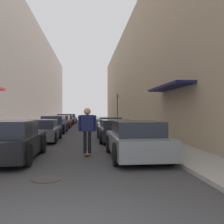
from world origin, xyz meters
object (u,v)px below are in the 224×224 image
object	(u,v)px
parked_car_left_4	(65,120)
traffic_light	(117,106)
parked_car_left_3	(61,122)
parked_car_right_2	(110,125)
parked_car_left_5	(70,119)
parked_car_right_0	(136,140)
parked_car_left_0	(8,141)
parked_car_right_1	(115,130)
parked_car_left_1	(41,131)
parked_car_left_2	(54,125)
manhole_cover	(46,179)
skateboarder	(87,126)

from	to	relation	value
parked_car_left_4	traffic_light	distance (m)	6.69
parked_car_left_3	parked_car_right_2	world-z (taller)	parked_car_left_3
parked_car_left_5	parked_car_right_0	xyz separation A→B (m)	(4.32, -28.09, 0.01)
parked_car_left_0	parked_car_right_1	distance (m)	6.75
parked_car_left_0	parked_car_left_1	bearing A→B (deg)	88.50
parked_car_left_1	parked_car_right_1	bearing A→B (deg)	-2.62
parked_car_left_4	parked_car_left_2	bearing A→B (deg)	-89.31
parked_car_left_2	parked_car_left_4	size ratio (longest dim) A/B	0.99
parked_car_left_5	parked_car_right_1	size ratio (longest dim) A/B	0.87
parked_car_left_0	parked_car_right_2	world-z (taller)	parked_car_left_0
traffic_light	parked_car_left_4	bearing A→B (deg)	173.10
parked_car_left_3	traffic_light	xyz separation A→B (m)	(6.33, 4.89, 1.77)
parked_car_right_0	traffic_light	world-z (taller)	traffic_light
parked_car_right_1	parked_car_left_4	bearing A→B (deg)	104.13
parked_car_left_0	parked_car_left_3	size ratio (longest dim) A/B	0.95
parked_car_left_0	parked_car_left_3	world-z (taller)	parked_car_left_0
manhole_cover	parked_car_right_2	bearing A→B (deg)	78.33
parked_car_left_1	parked_car_left_4	distance (m)	16.97
parked_car_left_5	parked_car_right_2	world-z (taller)	parked_car_left_5
parked_car_left_5	parked_car_right_1	xyz separation A→B (m)	(4.18, -22.76, -0.05)
parked_car_left_2	parked_car_left_0	bearing A→B (deg)	-90.59
parked_car_right_0	parked_car_left_0	bearing A→B (deg)	178.47
parked_car_left_1	parked_car_left_3	xyz separation A→B (m)	(-0.09, 11.30, 0.03)
parked_car_left_3	parked_car_right_2	xyz separation A→B (m)	(4.42, -6.02, -0.03)
manhole_cover	traffic_light	world-z (taller)	traffic_light
parked_car_left_2	skateboarder	bearing A→B (deg)	-75.85
parked_car_left_1	parked_car_left_2	xyz separation A→B (m)	(-0.03, 5.53, 0.06)
parked_car_left_3	parked_car_left_5	bearing A→B (deg)	89.72
parked_car_left_4	parked_car_left_5	world-z (taller)	parked_car_left_4
parked_car_right_1	parked_car_left_2	bearing A→B (deg)	126.15
parked_car_right_2	traffic_light	xyz separation A→B (m)	(1.92, 10.91, 1.80)
parked_car_right_1	skateboarder	size ratio (longest dim) A/B	2.61
parked_car_left_4	parked_car_right_0	world-z (taller)	parked_car_left_4
parked_car_left_4	skateboarder	bearing A→B (deg)	-82.84
parked_car_left_4	parked_car_left_5	xyz separation A→B (m)	(0.14, 5.61, -0.03)
parked_car_left_4	parked_car_left_1	bearing A→B (deg)	-89.43
parked_car_left_4	traffic_light	xyz separation A→B (m)	(6.41, -0.78, 1.72)
parked_car_left_4	parked_car_left_3	bearing A→B (deg)	-89.18
parked_car_left_2	skateboarder	world-z (taller)	skateboarder
parked_car_right_2	skateboarder	distance (m)	10.18
parked_car_left_1	traffic_light	distance (m)	17.45
parked_car_right_1	traffic_light	bearing A→B (deg)	82.71
skateboarder	manhole_cover	bearing A→B (deg)	-106.49
parked_car_left_4	parked_car_right_2	bearing A→B (deg)	-68.95
parked_car_right_1	skateboarder	xyz separation A→B (m)	(-1.59, -4.54, 0.52)
parked_car_left_4	manhole_cover	distance (m)	25.09
parked_car_left_2	parked_car_right_2	xyz separation A→B (m)	(4.36, -0.25, -0.05)
parked_car_left_2	skateboarder	distance (m)	10.59
parked_car_right_1	traffic_light	xyz separation A→B (m)	(2.09, 16.38, 1.80)
parked_car_left_2	parked_car_left_5	xyz separation A→B (m)	(-0.00, 17.04, -0.00)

